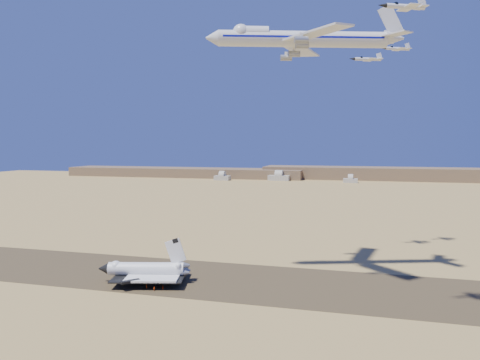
% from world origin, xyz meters
% --- Properties ---
extents(ground, '(1200.00, 1200.00, 0.00)m').
position_xyz_m(ground, '(0.00, 0.00, 0.00)').
color(ground, '#AB8D4C').
rests_on(ground, ground).
extents(runway, '(600.00, 50.00, 0.06)m').
position_xyz_m(runway, '(0.00, 0.00, 0.03)').
color(runway, '#4D4026').
rests_on(runway, ground).
extents(ridgeline, '(960.00, 90.00, 18.00)m').
position_xyz_m(ridgeline, '(65.32, 527.31, 7.63)').
color(ridgeline, brown).
rests_on(ridgeline, ground).
extents(hangars, '(200.50, 29.50, 30.00)m').
position_xyz_m(hangars, '(-64.00, 478.43, 4.83)').
color(hangars, '#B3B09F').
rests_on(hangars, ground).
extents(shuttle, '(35.50, 27.26, 17.40)m').
position_xyz_m(shuttle, '(-19.34, -11.22, 4.68)').
color(shuttle, white).
rests_on(shuttle, runway).
extents(carrier_747, '(75.28, 55.86, 18.93)m').
position_xyz_m(carrier_747, '(35.38, 7.85, 92.68)').
color(carrier_747, silver).
extents(crew_a, '(0.66, 0.78, 1.81)m').
position_xyz_m(crew_a, '(-15.06, -18.96, 0.97)').
color(crew_a, '#E5400D').
rests_on(crew_a, runway).
extents(crew_b, '(0.86, 0.90, 1.63)m').
position_xyz_m(crew_b, '(-11.60, -19.78, 0.87)').
color(crew_b, '#E5400D').
rests_on(crew_b, runway).
extents(crew_c, '(1.04, 1.01, 1.64)m').
position_xyz_m(crew_c, '(-8.94, -18.18, 0.88)').
color(crew_c, '#E5400D').
rests_on(crew_c, runway).
extents(chase_jet_a, '(13.83, 8.66, 3.61)m').
position_xyz_m(chase_jet_a, '(71.08, -31.31, 91.25)').
color(chase_jet_a, silver).
extents(chase_jet_d, '(15.58, 9.25, 4.02)m').
position_xyz_m(chase_jet_d, '(60.84, 58.76, 92.71)').
color(chase_jet_d, silver).
extents(chase_jet_e, '(14.85, 9.63, 3.89)m').
position_xyz_m(chase_jet_e, '(74.44, 69.49, 98.88)').
color(chase_jet_e, silver).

